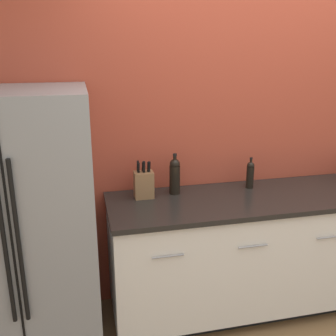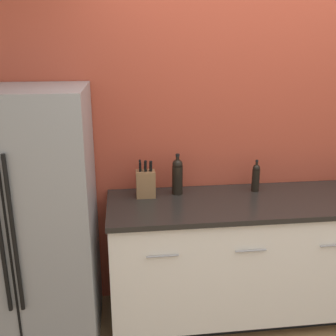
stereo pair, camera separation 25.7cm
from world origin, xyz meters
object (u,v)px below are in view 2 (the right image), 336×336
oil_bottle (256,177)px  wine_bottle (177,176)px  refrigerator (24,222)px  knife_block (146,183)px

oil_bottle → wine_bottle: bearing=178.7°
refrigerator → knife_block: size_ratio=6.32×
wine_bottle → oil_bottle: (0.57, -0.01, -0.03)m
knife_block → wine_bottle: bearing=6.7°
knife_block → oil_bottle: size_ratio=1.15×
knife_block → oil_bottle: knife_block is taller
refrigerator → knife_block: bearing=13.1°
knife_block → wine_bottle: size_ratio=0.91×
refrigerator → oil_bottle: refrigerator is taller
knife_block → refrigerator: bearing=-166.9°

